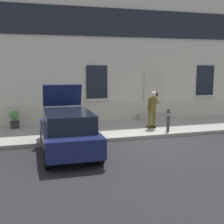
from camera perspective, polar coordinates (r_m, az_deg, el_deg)
The scene contains 10 objects.
ground_plane at distance 11.56m, azimuth 7.79°, elevation -6.35°, with size 80.00×80.00×0.00m, color #232326.
sidewalk at distance 14.06m, azimuth 3.13°, elevation -3.17°, with size 24.00×3.60×0.15m, color #99968E.
curb_edge at distance 12.37m, azimuth 6.02°, elevation -4.92°, with size 24.00×0.12×0.15m, color gray.
building_facade at distance 16.12m, azimuth 0.25°, elevation 11.47°, with size 24.00×1.52×7.50m.
entrance_stoop at distance 16.20m, azimuth 8.37°, elevation -0.87°, with size 1.93×0.64×0.32m.
hatchback_car_navy at distance 10.29m, azimuth -8.55°, elevation -3.69°, with size 1.82×4.08×2.34m.
bollard_near_person at distance 13.16m, azimuth 10.87°, elevation -1.34°, with size 0.15×0.15×1.04m.
person_on_phone at distance 13.64m, azimuth 7.90°, elevation 0.95°, with size 0.51×0.51×1.74m.
planter_charcoal at distance 14.32m, azimuth -18.42°, elevation -1.25°, with size 0.44×0.44×0.86m.
planter_cream at distance 14.40m, azimuth -8.89°, elevation -0.83°, with size 0.44×0.44×0.86m.
Camera 1 is at (-4.61, -10.14, 3.06)m, focal length 47.00 mm.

